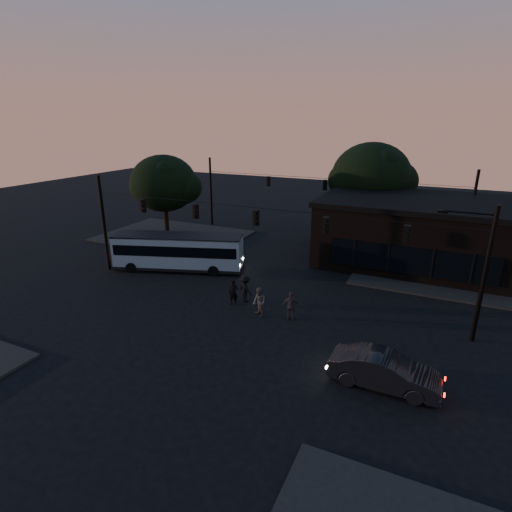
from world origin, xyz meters
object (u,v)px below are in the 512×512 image
at_px(bus, 178,250).
at_px(pedestrian_c, 291,306).
at_px(car, 385,371).
at_px(pedestrian_d, 246,289).
at_px(pedestrian_b, 259,302).
at_px(pedestrian_a, 233,292).
at_px(building, 417,231).

xyz_separation_m(bus, pedestrian_c, (11.10, -4.28, -0.70)).
distance_m(car, pedestrian_c, 7.28).
bearing_deg(pedestrian_d, pedestrian_b, 166.89).
distance_m(pedestrian_a, pedestrian_c, 4.15).
xyz_separation_m(bus, pedestrian_d, (7.50, -3.13, -0.69)).
distance_m(bus, car, 19.06).
height_order(building, pedestrian_a, building).
xyz_separation_m(pedestrian_a, pedestrian_b, (2.19, -0.77, 0.07)).
relative_size(building, pedestrian_b, 8.38).
bearing_deg(pedestrian_a, pedestrian_b, -39.52).
distance_m(pedestrian_a, pedestrian_b, 2.32).
bearing_deg(car, pedestrian_d, 61.54).
bearing_deg(bus, pedestrian_b, -45.43).
bearing_deg(building, pedestrian_a, -126.38).
bearing_deg(pedestrian_b, pedestrian_d, 175.73).
distance_m(pedestrian_b, pedestrian_c, 1.97).
distance_m(building, pedestrian_a, 16.84).
relative_size(car, pedestrian_d, 2.64).
xyz_separation_m(pedestrian_b, pedestrian_c, (1.94, 0.33, -0.00)).
height_order(building, pedestrian_d, building).
relative_size(building, pedestrian_d, 8.42).
height_order(car, pedestrian_a, pedestrian_a).
height_order(pedestrian_b, pedestrian_d, pedestrian_b).
bearing_deg(pedestrian_c, bus, -29.94).
relative_size(pedestrian_b, pedestrian_d, 1.00).
bearing_deg(pedestrian_d, car, 179.67).
bearing_deg(pedestrian_b, building, 99.09).
bearing_deg(pedestrian_c, car, 136.23).
relative_size(building, bus, 1.48).
xyz_separation_m(building, pedestrian_a, (-9.92, -13.47, -1.86)).
bearing_deg(car, pedestrian_a, 66.13).
bearing_deg(building, pedestrian_b, -118.51).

